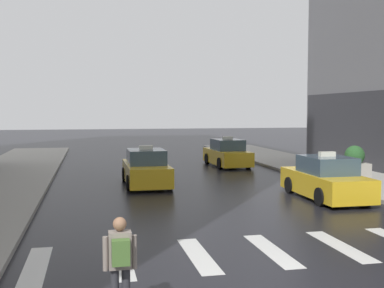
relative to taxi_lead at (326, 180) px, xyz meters
The scene contains 6 objects.
crosswalk_markings 7.51m from the taxi_lead, 127.33° to the right, with size 11.30×2.80×0.01m.
taxi_lead is the anchor object (origin of this frame).
taxi_second 7.85m from the taxi_lead, 143.50° to the left, with size 1.93×4.54×1.80m.
taxi_third 11.10m from the taxi_lead, 93.33° to the left, with size 2.03×4.59×1.80m.
pedestrian_with_backpack 12.23m from the taxi_lead, 132.82° to the right, with size 0.55×0.43×1.65m.
planter_mid_block 4.47m from the taxi_lead, 45.60° to the left, with size 1.10×1.10×1.60m.
Camera 1 is at (-4.22, -7.55, 3.34)m, focal length 44.56 mm.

